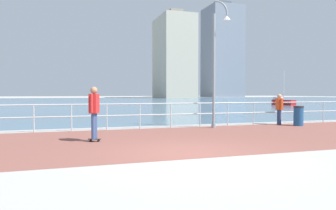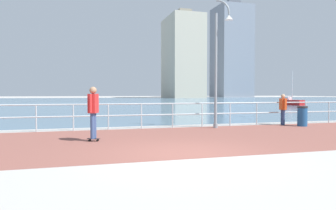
{
  "view_description": "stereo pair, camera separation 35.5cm",
  "coord_description": "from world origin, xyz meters",
  "px_view_note": "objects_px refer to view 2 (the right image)",
  "views": [
    {
      "loc": [
        -2.93,
        -7.31,
        1.53
      ],
      "look_at": [
        0.52,
        3.52,
        1.1
      ],
      "focal_mm": 33.7,
      "sensor_mm": 36.0,
      "label": 1
    },
    {
      "loc": [
        -2.59,
        -7.42,
        1.53
      ],
      "look_at": [
        0.52,
        3.52,
        1.1
      ],
      "focal_mm": 33.7,
      "sensor_mm": 36.0,
      "label": 2
    }
  ],
  "objects_px": {
    "lamppost": "(220,57)",
    "trash_bin": "(302,116)",
    "skateboarder": "(93,109)",
    "bystander": "(283,107)",
    "sailboat_red": "(291,102)"
  },
  "relations": [
    {
      "from": "skateboarder",
      "to": "bystander",
      "type": "height_order",
      "value": "skateboarder"
    },
    {
      "from": "skateboarder",
      "to": "trash_bin",
      "type": "bearing_deg",
      "value": 12.05
    },
    {
      "from": "lamppost",
      "to": "sailboat_red",
      "type": "distance_m",
      "value": 29.3
    },
    {
      "from": "bystander",
      "to": "trash_bin",
      "type": "height_order",
      "value": "bystander"
    },
    {
      "from": "skateboarder",
      "to": "sailboat_red",
      "type": "height_order",
      "value": "sailboat_red"
    },
    {
      "from": "skateboarder",
      "to": "lamppost",
      "type": "bearing_deg",
      "value": 23.69
    },
    {
      "from": "lamppost",
      "to": "sailboat_red",
      "type": "bearing_deg",
      "value": 46.93
    },
    {
      "from": "lamppost",
      "to": "trash_bin",
      "type": "distance_m",
      "value": 4.8
    },
    {
      "from": "lamppost",
      "to": "skateboarder",
      "type": "xyz_separation_m",
      "value": [
        -5.48,
        -2.4,
        -2.05
      ]
    },
    {
      "from": "skateboarder",
      "to": "bystander",
      "type": "xyz_separation_m",
      "value": [
        8.95,
        2.73,
        -0.18
      ]
    },
    {
      "from": "bystander",
      "to": "sailboat_red",
      "type": "xyz_separation_m",
      "value": [
        16.45,
        20.99,
        -0.44
      ]
    },
    {
      "from": "skateboarder",
      "to": "bystander",
      "type": "relative_size",
      "value": 1.17
    },
    {
      "from": "lamppost",
      "to": "trash_bin",
      "type": "xyz_separation_m",
      "value": [
        4.01,
        -0.38,
        -2.62
      ]
    },
    {
      "from": "bystander",
      "to": "sailboat_red",
      "type": "relative_size",
      "value": 0.34
    },
    {
      "from": "skateboarder",
      "to": "trash_bin",
      "type": "distance_m",
      "value": 9.72
    }
  ]
}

